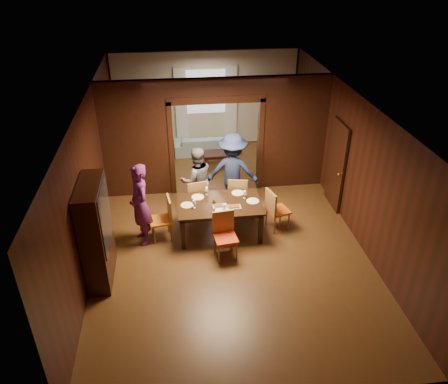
{
  "coord_description": "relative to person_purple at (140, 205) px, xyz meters",
  "views": [
    {
      "loc": [
        -1.03,
        -8.2,
        5.61
      ],
      "look_at": [
        -0.06,
        -0.4,
        1.05
      ],
      "focal_mm": 35.0,
      "sensor_mm": 36.0,
      "label": 1
    }
  ],
  "objects": [
    {
      "name": "person_purple",
      "position": [
        0.0,
        0.0,
        0.0
      ],
      "size": [
        0.63,
        0.76,
        1.79
      ],
      "primitive_type": "imported",
      "rotation": [
        0.0,
        0.0,
        -1.22
      ],
      "color": "#5D205A",
      "rests_on": "floor"
    },
    {
      "name": "room_walls",
      "position": [
        1.8,
        2.33,
        0.61
      ],
      "size": [
        5.52,
        9.01,
        2.9
      ],
      "color": "black",
      "rests_on": "floor"
    },
    {
      "name": "wineglass_left",
      "position": [
        1.1,
        -0.03,
        -0.05
      ],
      "size": [
        0.08,
        0.08,
        0.18
      ],
      "primitive_type": null,
      "color": "silver",
      "rests_on": "dining_table"
    },
    {
      "name": "floor",
      "position": [
        1.8,
        0.45,
        -0.9
      ],
      "size": [
        9.0,
        9.0,
        0.0
      ],
      "primitive_type": "plane",
      "color": "#563518",
      "rests_on": "ground"
    },
    {
      "name": "dining_table",
      "position": [
        1.65,
        0.09,
        -0.52
      ],
      "size": [
        1.78,
        1.11,
        0.76
      ],
      "primitive_type": "cube",
      "color": "black",
      "rests_on": "floor"
    },
    {
      "name": "chair_left",
      "position": [
        0.39,
        0.05,
        -0.41
      ],
      "size": [
        0.49,
        0.49,
        0.97
      ],
      "primitive_type": null,
      "rotation": [
        0.0,
        0.0,
        -1.44
      ],
      "color": "orange",
      "rests_on": "floor"
    },
    {
      "name": "platter_b",
      "position": [
        1.93,
        -0.12,
        -0.12
      ],
      "size": [
        0.3,
        0.2,
        0.04
      ],
      "primitive_type": "cube",
      "color": "gray",
      "rests_on": "dining_table"
    },
    {
      "name": "window_far",
      "position": [
        1.8,
        4.89,
        0.8
      ],
      "size": [
        1.2,
        0.03,
        1.3
      ],
      "primitive_type": "cube",
      "color": "silver",
      "rests_on": "back_wall"
    },
    {
      "name": "curtain_left",
      "position": [
        1.05,
        4.85,
        0.35
      ],
      "size": [
        0.35,
        0.06,
        2.4
      ],
      "primitive_type": "cube",
      "color": "white",
      "rests_on": "back_wall"
    },
    {
      "name": "plate_right",
      "position": [
        2.36,
        0.07,
        -0.13
      ],
      "size": [
        0.27,
        0.27,
        0.01
      ],
      "primitive_type": "cylinder",
      "color": "white",
      "rests_on": "dining_table"
    },
    {
      "name": "condiment_jar",
      "position": [
        1.54,
        0.06,
        -0.08
      ],
      "size": [
        0.08,
        0.08,
        0.11
      ],
      "primitive_type": null,
      "color": "#482310",
      "rests_on": "dining_table"
    },
    {
      "name": "chair_near",
      "position": [
        1.67,
        -0.76,
        -0.41
      ],
      "size": [
        0.49,
        0.49,
        0.97
      ],
      "primitive_type": null,
      "rotation": [
        0.0,
        0.0,
        0.13
      ],
      "color": "red",
      "rests_on": "floor"
    },
    {
      "name": "chair_right",
      "position": [
        2.95,
        0.12,
        -0.41
      ],
      "size": [
        0.55,
        0.55,
        0.97
      ],
      "primitive_type": null,
      "rotation": [
        0.0,
        0.0,
        1.86
      ],
      "color": "#DB5314",
      "rests_on": "floor"
    },
    {
      "name": "coffee_table",
      "position": [
        1.97,
        3.37,
        -0.7
      ],
      "size": [
        0.8,
        0.5,
        0.4
      ],
      "primitive_type": "cube",
      "color": "black",
      "rests_on": "floor"
    },
    {
      "name": "person_grey",
      "position": [
        1.23,
        1.08,
        -0.09
      ],
      "size": [
        0.91,
        0.78,
        1.62
      ],
      "primitive_type": "imported",
      "rotation": [
        0.0,
        0.0,
        3.38
      ],
      "color": "slate",
      "rests_on": "floor"
    },
    {
      "name": "chair_far_r",
      "position": [
        2.17,
        0.87,
        -0.41
      ],
      "size": [
        0.51,
        0.51,
        0.97
      ],
      "primitive_type": null,
      "rotation": [
        0.0,
        0.0,
        2.96
      ],
      "color": "#C94A12",
      "rests_on": "floor"
    },
    {
      "name": "plate_left",
      "position": [
        0.96,
        0.08,
        -0.13
      ],
      "size": [
        0.27,
        0.27,
        0.01
      ],
      "primitive_type": "cylinder",
      "color": "silver",
      "rests_on": "dining_table"
    },
    {
      "name": "plate_far_r",
      "position": [
        2.1,
        0.45,
        -0.13
      ],
      "size": [
        0.27,
        0.27,
        0.01
      ],
      "primitive_type": "cylinder",
      "color": "white",
      "rests_on": "dining_table"
    },
    {
      "name": "curtain_right",
      "position": [
        2.55,
        4.85,
        0.35
      ],
      "size": [
        0.35,
        0.06,
        2.4
      ],
      "primitive_type": "cube",
      "color": "white",
      "rests_on": "back_wall"
    },
    {
      "name": "plate_near",
      "position": [
        1.66,
        -0.23,
        -0.13
      ],
      "size": [
        0.27,
        0.27,
        0.01
      ],
      "primitive_type": "cylinder",
      "color": "white",
      "rests_on": "dining_table"
    },
    {
      "name": "door_right",
      "position": [
        4.5,
        0.95,
        0.15
      ],
      "size": [
        0.06,
        0.9,
        2.1
      ],
      "primitive_type": "cube",
      "color": "black",
      "rests_on": "floor"
    },
    {
      "name": "wineglass_right",
      "position": [
        2.21,
        0.23,
        -0.05
      ],
      "size": [
        0.08,
        0.08,
        0.18
      ],
      "primitive_type": null,
      "color": "silver",
      "rests_on": "dining_table"
    },
    {
      "name": "person_navy",
      "position": [
        2.08,
        1.17,
        0.04
      ],
      "size": [
        1.33,
        0.93,
        1.87
      ],
      "primitive_type": "imported",
      "rotation": [
        0.0,
        0.0,
        2.93
      ],
      "color": "#1A2342",
      "rests_on": "floor"
    },
    {
      "name": "wineglass_far",
      "position": [
        1.41,
        0.48,
        -0.05
      ],
      "size": [
        0.08,
        0.08,
        0.18
      ],
      "primitive_type": null,
      "color": "silver",
      "rests_on": "dining_table"
    },
    {
      "name": "chair_far_l",
      "position": [
        1.18,
        0.86,
        -0.41
      ],
      "size": [
        0.51,
        0.51,
        0.97
      ],
      "primitive_type": null,
      "rotation": [
        0.0,
        0.0,
        3.33
      ],
      "color": "#E04D15",
      "rests_on": "floor"
    },
    {
      "name": "tumbler",
      "position": [
        1.71,
        -0.2,
        -0.07
      ],
      "size": [
        0.07,
        0.07,
        0.14
      ],
      "primitive_type": "cylinder",
      "color": "silver",
      "rests_on": "dining_table"
    },
    {
      "name": "platter_a",
      "position": [
        1.64,
        -0.04,
        -0.12
      ],
      "size": [
        0.3,
        0.2,
        0.04
      ],
      "primitive_type": "cube",
      "color": "gray",
      "rests_on": "dining_table"
    },
    {
      "name": "serving_bowl",
      "position": [
        1.7,
        0.18,
        -0.09
      ],
      "size": [
        0.37,
        0.37,
        0.09
      ],
      "primitive_type": "imported",
      "color": "black",
      "rests_on": "dining_table"
    },
    {
      "name": "plate_far_l",
      "position": [
        1.21,
        0.39,
        -0.13
      ],
      "size": [
        0.27,
        0.27,
        0.01
      ],
      "primitive_type": "cylinder",
      "color": "white",
      "rests_on": "dining_table"
    },
    {
      "name": "ceiling",
      "position": [
        1.8,
        0.45,
        2.0
      ],
      "size": [
        5.5,
        9.0,
        0.02
      ],
      "primitive_type": "cube",
      "color": "silver",
      "rests_on": "room_walls"
    },
    {
      "name": "sofa",
      "position": [
        1.72,
        4.3,
        -0.62
      ],
      "size": [
        1.91,
        0.76,
        0.55
      ],
      "primitive_type": "imported",
      "rotation": [
        0.0,
        0.0,
        3.15
      ],
      "color": "#92B9BF",
      "rests_on": "floor"
    },
    {
      "name": "hutch",
      "position": [
        -0.73,
        -1.05,
        0.1
      ],
      "size": [
        0.4,
        1.2,
        2.0
      ],
      "primitive_type": "cube",
      "color": "black",
      "rests_on": "floor"
    }
  ]
}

